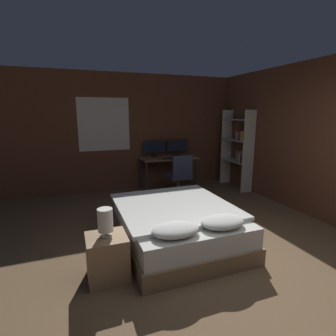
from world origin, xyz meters
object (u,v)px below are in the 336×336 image
at_px(bedside_lamp, 105,221).
at_px(bookshelf, 239,146).
at_px(bed, 177,224).
at_px(computer_mouse, 184,157).
at_px(monitor_left, 154,148).
at_px(desk, 169,162).
at_px(office_chair, 179,179).
at_px(monitor_right, 177,147).
at_px(nightstand, 107,257).
at_px(keyboard, 172,158).

bearing_deg(bedside_lamp, bookshelf, 35.78).
xyz_separation_m(bed, computer_mouse, (1.16, 2.39, 0.51)).
height_order(monitor_left, bookshelf, bookshelf).
bearing_deg(bedside_lamp, bed, 25.62).
xyz_separation_m(desk, office_chair, (-0.02, -0.69, -0.27)).
distance_m(monitor_left, office_chair, 1.11).
bearing_deg(office_chair, monitor_left, 107.68).
distance_m(monitor_right, office_chair, 1.11).
distance_m(nightstand, office_chair, 3.05).
height_order(bedside_lamp, bookshelf, bookshelf).
bearing_deg(keyboard, computer_mouse, 0.00).
bearing_deg(bookshelf, monitor_right, 147.92).
bearing_deg(computer_mouse, monitor_left, 146.59).
height_order(bedside_lamp, desk, bedside_lamp).
relative_size(bedside_lamp, keyboard, 0.76).
xyz_separation_m(monitor_right, keyboard, (-0.30, -0.39, -0.21)).
bearing_deg(desk, monitor_right, 33.55).
bearing_deg(monitor_left, bed, -101.34).
bearing_deg(office_chair, computer_mouse, 57.52).
bearing_deg(desk, keyboard, -90.00).
bearing_deg(desk, computer_mouse, -33.27).
height_order(desk, keyboard, keyboard).
bearing_deg(monitor_left, office_chair, -72.32).
xyz_separation_m(bedside_lamp, keyboard, (1.90, 2.89, 0.09)).
distance_m(bed, computer_mouse, 2.71).
height_order(monitor_left, office_chair, monitor_left).
bearing_deg(desk, office_chair, -91.38).
bearing_deg(bookshelf, nightstand, -144.22).
xyz_separation_m(nightstand, bedside_lamp, (0.00, 0.00, 0.43)).
relative_size(bedside_lamp, monitor_right, 0.58).
bearing_deg(monitor_right, computer_mouse, -90.29).
height_order(computer_mouse, bookshelf, bookshelf).
height_order(bed, computer_mouse, computer_mouse).
distance_m(keyboard, bookshelf, 1.64).
bearing_deg(nightstand, monitor_right, 56.24).
height_order(nightstand, computer_mouse, computer_mouse).
xyz_separation_m(nightstand, monitor_left, (1.60, 3.29, 0.74)).
relative_size(monitor_right, computer_mouse, 7.76).
bearing_deg(monitor_right, bed, -112.57).
height_order(monitor_left, monitor_right, same).
xyz_separation_m(desk, computer_mouse, (0.30, -0.20, 0.12)).
xyz_separation_m(keyboard, computer_mouse, (0.30, 0.00, 0.01)).
distance_m(bed, keyboard, 2.59).
height_order(bed, keyboard, keyboard).
bearing_deg(bed, monitor_left, 78.66).
relative_size(keyboard, computer_mouse, 5.95).
relative_size(nightstand, office_chair, 0.53).
xyz_separation_m(bedside_lamp, monitor_right, (2.20, 3.29, 0.30)).
xyz_separation_m(bed, keyboard, (0.86, 2.39, 0.50)).
bearing_deg(keyboard, bedside_lamp, -123.26).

